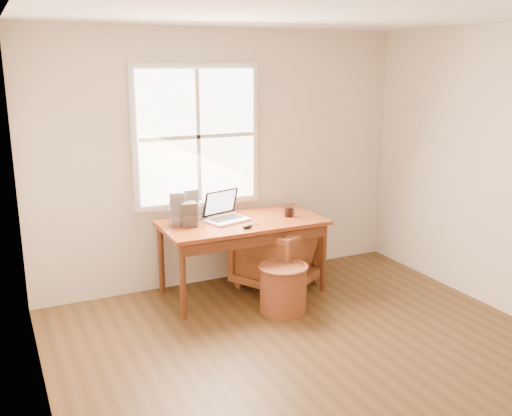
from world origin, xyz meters
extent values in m
cube|color=#4F361B|center=(0.00, 0.00, -0.01)|extent=(4.00, 4.50, 0.02)
cube|color=white|center=(0.00, 0.00, 2.61)|extent=(4.00, 4.50, 0.02)
cube|color=beige|center=(0.00, 2.26, 1.30)|extent=(4.00, 0.02, 2.60)
cube|color=beige|center=(-2.01, 0.00, 1.30)|extent=(0.02, 4.50, 2.60)
cube|color=silver|center=(-0.30, 2.22, 1.55)|extent=(1.32, 0.05, 1.42)
cube|color=white|center=(-0.30, 2.19, 1.55)|extent=(1.20, 0.02, 1.30)
cube|color=silver|center=(-0.30, 2.18, 1.55)|extent=(0.04, 0.02, 1.30)
cube|color=silver|center=(-0.30, 2.18, 1.55)|extent=(1.20, 0.02, 0.04)
cube|color=brown|center=(0.00, 1.80, 0.73)|extent=(1.60, 0.80, 0.04)
imported|color=brown|center=(0.38, 1.80, 0.34)|extent=(1.00, 1.01, 0.68)
cylinder|color=brown|center=(0.16, 1.22, 0.22)|extent=(0.52, 0.52, 0.44)
ellipsoid|color=black|center=(-0.07, 1.53, 0.77)|extent=(0.11, 0.07, 0.04)
cylinder|color=black|center=(0.49, 1.74, 0.80)|extent=(0.10, 0.10, 0.10)
cube|color=#ADB1B8|center=(-0.45, 2.07, 0.90)|extent=(0.17, 0.16, 0.31)
cube|color=black|center=(-0.54, 1.85, 0.86)|extent=(0.15, 0.13, 0.23)
cube|color=#ACAAB8|center=(-0.62, 1.94, 0.91)|extent=(0.17, 0.15, 0.32)
cube|color=silver|center=(-0.36, 2.06, 0.84)|extent=(0.17, 0.16, 0.17)
camera|label=1|loc=(-2.21, -3.13, 2.27)|focal=40.00mm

